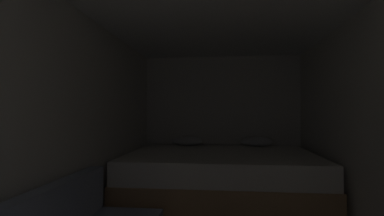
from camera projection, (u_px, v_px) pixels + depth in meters
wall_back at (221, 122)px, 4.74m from camera, size 2.59×0.05×2.14m
wall_left at (66, 131)px, 2.42m from camera, size 0.05×4.91×2.14m
bed at (221, 179)px, 3.76m from camera, size 2.37×1.82×0.85m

